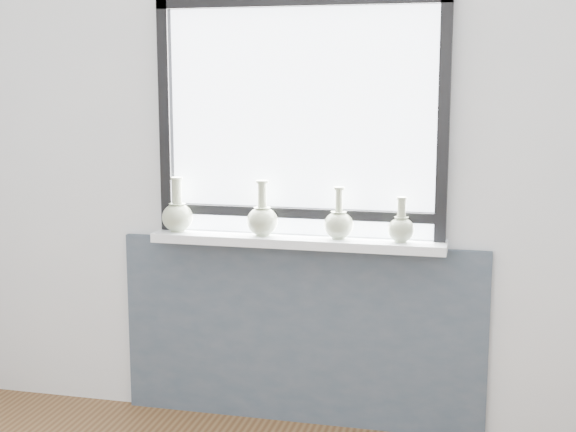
% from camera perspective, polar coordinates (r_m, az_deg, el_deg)
% --- Properties ---
extents(back_wall, '(3.60, 0.02, 2.60)m').
position_cam_1_polar(back_wall, '(3.60, 0.98, 5.07)').
color(back_wall, silver).
rests_on(back_wall, ground).
extents(apron_panel, '(1.70, 0.03, 0.86)m').
position_cam_1_polar(apron_panel, '(3.75, 0.84, -8.36)').
color(apron_panel, '#464E5B').
rests_on(apron_panel, ground).
extents(windowsill, '(1.32, 0.18, 0.04)m').
position_cam_1_polar(windowsill, '(3.57, 0.61, -1.80)').
color(windowsill, white).
rests_on(windowsill, apron_panel).
extents(window, '(1.30, 0.06, 1.05)m').
position_cam_1_polar(window, '(3.56, 0.86, 7.29)').
color(window, black).
rests_on(window, windowsill).
extents(vase_a, '(0.14, 0.14, 0.25)m').
position_cam_1_polar(vase_a, '(3.71, -7.86, 0.10)').
color(vase_a, '#A7B491').
rests_on(vase_a, windowsill).
extents(vase_b, '(0.14, 0.14, 0.25)m').
position_cam_1_polar(vase_b, '(3.58, -1.84, -0.18)').
color(vase_b, '#A7B491').
rests_on(vase_b, windowsill).
extents(vase_c, '(0.13, 0.13, 0.23)m').
position_cam_1_polar(vase_c, '(3.51, 3.62, -0.50)').
color(vase_c, '#A7B491').
rests_on(vase_c, windowsill).
extents(vase_d, '(0.12, 0.12, 0.20)m').
position_cam_1_polar(vase_d, '(3.47, 8.05, -0.80)').
color(vase_d, '#A7B491').
rests_on(vase_d, windowsill).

